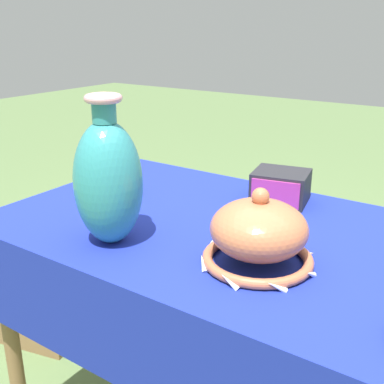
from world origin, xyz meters
TOP-DOWN VIEW (x-y plane):
  - display_table at (0.00, -0.02)m, footprint 1.24×0.72m
  - vase_tall_bulbous at (-0.22, -0.22)m, footprint 0.15×0.15m
  - vase_dome_bell at (0.11, -0.13)m, footprint 0.25×0.25m
  - mosaic_tile_box at (-0.01, 0.24)m, footprint 0.17×0.16m
  - bowl_shallow_celadon at (-0.42, 0.01)m, footprint 0.13×0.13m
  - wooden_crate at (-1.05, 0.13)m, footprint 0.51×0.38m

SIDE VIEW (x-z plane):
  - wooden_crate at x=-1.05m, z-range 0.01..0.22m
  - display_table at x=0.00m, z-range 0.31..1.09m
  - bowl_shallow_celadon at x=-0.42m, z-range 0.78..0.85m
  - mosaic_tile_box at x=-0.01m, z-range 0.78..0.87m
  - vase_dome_bell at x=0.11m, z-range 0.76..0.93m
  - vase_tall_bulbous at x=-0.22m, z-range 0.76..1.10m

